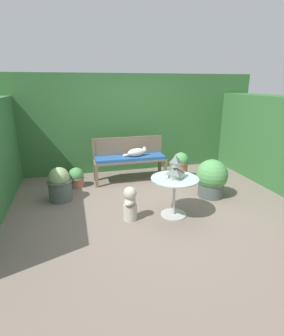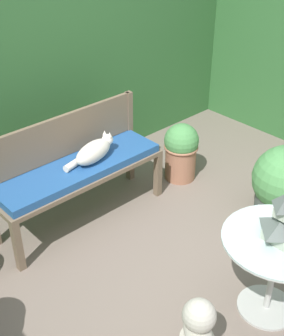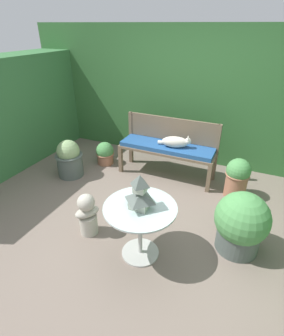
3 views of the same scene
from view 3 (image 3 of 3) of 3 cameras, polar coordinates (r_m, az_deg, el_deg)
The scene contains 12 objects.
ground at distance 3.58m, azimuth 0.78°, elevation -10.80°, with size 30.00×30.00×0.00m, color #75665B.
foliage_hedge_back at distance 5.09m, azimuth 11.93°, elevation 15.50°, with size 6.40×0.76×2.31m, color #336633.
garden_bench at distance 4.30m, azimuth 5.42°, elevation 4.08°, with size 1.58×0.46×0.57m.
bench_backrest at distance 4.41m, azimuth 6.49°, elevation 7.63°, with size 1.58×0.06×0.96m.
cat at distance 4.17m, azimuth 7.29°, elevation 5.66°, with size 0.54×0.27×0.20m.
patio_table at distance 2.78m, azimuth -0.40°, elevation -10.67°, with size 0.76×0.76×0.65m.
pagoda_birdhouse at distance 2.60m, azimuth -0.42°, elevation -5.64°, with size 0.25×0.25×0.38m.
garden_bust at distance 3.26m, azimuth -11.79°, elevation -9.84°, with size 0.30×0.34×0.56m.
potted_plant_patio_mid at distance 3.14m, azimuth 20.74°, elevation -11.23°, with size 0.59×0.59×0.73m.
potted_plant_path_edge at distance 4.08m, azimuth 20.01°, elevation -1.85°, with size 0.35×0.35×0.61m.
potted_plant_table_far at distance 4.86m, azimuth -8.05°, elevation 3.19°, with size 0.33×0.33×0.41m.
potted_plant_table_near at distance 4.54m, azimuth -15.54°, elevation 1.92°, with size 0.46×0.46×0.64m.
Camera 3 is at (1.10, -2.52, 2.29)m, focal length 28.00 mm.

